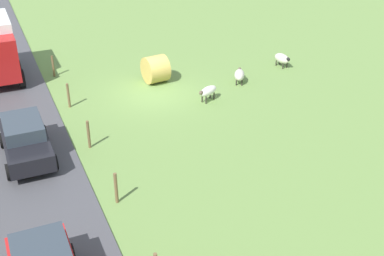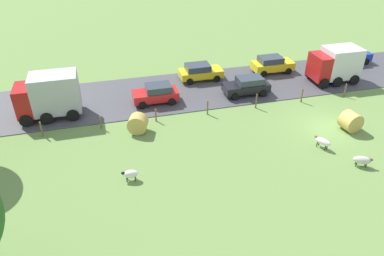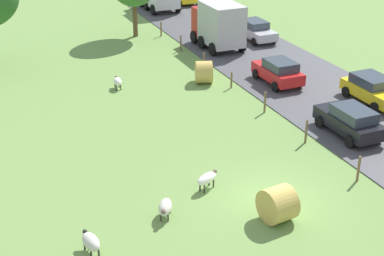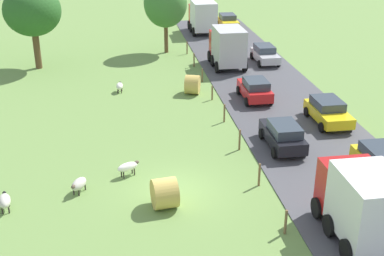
% 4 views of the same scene
% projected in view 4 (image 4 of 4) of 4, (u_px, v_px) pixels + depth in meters
% --- Properties ---
extents(ground_plane, '(160.00, 160.00, 0.00)m').
position_uv_depth(ground_plane, '(175.00, 190.00, 26.07)').
color(ground_plane, '#6B8E47').
extents(road_strip, '(8.00, 80.00, 0.06)m').
position_uv_depth(road_strip, '(342.00, 176.00, 27.33)').
color(road_strip, '#47474C').
rests_on(road_strip, ground_plane).
extents(sheep_1, '(0.59, 1.05, 0.74)m').
position_uv_depth(sheep_1, '(120.00, 86.00, 39.29)').
color(sheep_1, white).
rests_on(sheep_1, ground_plane).
extents(sheep_2, '(1.00, 1.22, 0.75)m').
position_uv_depth(sheep_2, '(79.00, 184.00, 25.64)').
color(sheep_2, beige).
rests_on(sheep_2, ground_plane).
extents(sheep_3, '(0.71, 1.24, 0.78)m').
position_uv_depth(sheep_3, '(5.00, 201.00, 24.15)').
color(sheep_3, beige).
rests_on(sheep_3, ground_plane).
extents(sheep_4, '(1.28, 0.93, 0.77)m').
position_uv_depth(sheep_4, '(128.00, 167.00, 27.19)').
color(sheep_4, white).
rests_on(sheep_4, ground_plane).
extents(hay_bale_0, '(1.44, 1.70, 1.45)m').
position_uv_depth(hay_bale_0, '(192.00, 85.00, 38.88)').
color(hay_bale_0, tan).
rests_on(hay_bale_0, ground_plane).
extents(hay_bale_1, '(1.32, 1.60, 1.48)m').
position_uv_depth(hay_bale_1, '(165.00, 193.00, 24.34)').
color(hay_bale_1, tan).
rests_on(hay_bale_1, ground_plane).
extents(tree_1, '(4.82, 4.82, 7.17)m').
position_uv_depth(tree_1, '(32.00, 11.00, 43.20)').
color(tree_1, brown).
rests_on(tree_1, ground_plane).
extents(tree_2, '(4.06, 4.06, 6.96)m').
position_uv_depth(tree_2, '(165.00, 4.00, 48.03)').
color(tree_2, brown).
rests_on(tree_2, ground_plane).
extents(fence_post_0, '(0.12, 0.12, 1.20)m').
position_uv_depth(fence_post_0, '(286.00, 222.00, 22.39)').
color(fence_post_0, brown).
rests_on(fence_post_0, ground_plane).
extents(fence_post_1, '(0.12, 0.12, 1.26)m').
position_uv_depth(fence_post_1, '(259.00, 175.00, 26.20)').
color(fence_post_1, brown).
rests_on(fence_post_1, ground_plane).
extents(fence_post_2, '(0.12, 0.12, 1.29)m').
position_uv_depth(fence_post_2, '(240.00, 140.00, 30.03)').
color(fence_post_2, brown).
rests_on(fence_post_2, ground_plane).
extents(fence_post_3, '(0.12, 0.12, 1.26)m').
position_uv_depth(fence_post_3, '(224.00, 113.00, 33.86)').
color(fence_post_3, brown).
rests_on(fence_post_3, ground_plane).
extents(fence_post_4, '(0.12, 0.12, 1.07)m').
position_uv_depth(fence_post_4, '(212.00, 93.00, 37.72)').
color(fence_post_4, brown).
rests_on(fence_post_4, ground_plane).
extents(fence_post_5, '(0.12, 0.12, 1.08)m').
position_uv_depth(fence_post_5, '(202.00, 75.00, 41.55)').
color(fence_post_5, brown).
rests_on(fence_post_5, ground_plane).
extents(fence_post_6, '(0.12, 0.12, 1.21)m').
position_uv_depth(fence_post_6, '(194.00, 60.00, 45.35)').
color(fence_post_6, brown).
rests_on(fence_post_6, ground_plane).
extents(fence_post_7, '(0.12, 0.12, 1.19)m').
position_uv_depth(fence_post_7, '(187.00, 48.00, 49.18)').
color(fence_post_7, brown).
rests_on(fence_post_7, ground_plane).
extents(truck_0, '(2.73, 4.45, 3.26)m').
position_uv_depth(truck_0, '(363.00, 201.00, 21.67)').
color(truck_0, '#B21919').
rests_on(truck_0, road_strip).
extents(truck_1, '(2.69, 4.76, 3.51)m').
position_uv_depth(truck_1, '(228.00, 46.00, 44.66)').
color(truck_1, '#B21919').
rests_on(truck_1, road_strip).
extents(truck_2, '(2.74, 4.78, 3.51)m').
position_uv_depth(truck_2, '(203.00, 16.00, 56.50)').
color(truck_2, '#B21919').
rests_on(truck_2, road_strip).
extents(car_0, '(2.00, 3.83, 1.59)m').
position_uv_depth(car_0, '(255.00, 89.00, 37.49)').
color(car_0, red).
rests_on(car_0, road_strip).
extents(car_1, '(2.09, 3.86, 1.57)m').
position_uv_depth(car_1, '(228.00, 21.00, 58.98)').
color(car_1, yellow).
rests_on(car_1, road_strip).
extents(car_2, '(2.12, 4.11, 1.55)m').
position_uv_depth(car_2, '(328.00, 111.00, 33.58)').
color(car_2, yellow).
rests_on(car_2, road_strip).
extents(car_4, '(1.96, 3.99, 1.54)m').
position_uv_depth(car_4, '(265.00, 54.00, 46.25)').
color(car_4, '#B7B7BC').
rests_on(car_4, road_strip).
extents(car_5, '(2.07, 4.09, 1.64)m').
position_uv_depth(car_5, '(383.00, 163.00, 26.76)').
color(car_5, yellow).
rests_on(car_5, road_strip).
extents(car_6, '(1.97, 4.05, 1.59)m').
position_uv_depth(car_6, '(283.00, 135.00, 30.12)').
color(car_6, black).
rests_on(car_6, road_strip).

